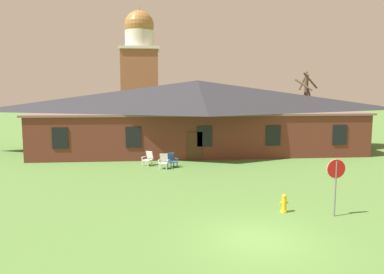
{
  "coord_description": "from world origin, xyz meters",
  "views": [
    {
      "loc": [
        -3.42,
        -12.33,
        5.19
      ],
      "look_at": [
        -1.46,
        8.98,
        2.48
      ],
      "focal_mm": 35.64,
      "sensor_mm": 36.0,
      "label": 1
    }
  ],
  "objects_px": {
    "lawn_chair_left_end": "(171,160)",
    "lawn_chair_by_porch": "(148,158)",
    "stop_sign": "(336,176)",
    "lawn_chair_near_door": "(163,161)",
    "fire_hydrant": "(284,204)"
  },
  "relations": [
    {
      "from": "lawn_chair_by_porch",
      "to": "fire_hydrant",
      "type": "bearing_deg",
      "value": -60.56
    },
    {
      "from": "lawn_chair_by_porch",
      "to": "lawn_chair_left_end",
      "type": "relative_size",
      "value": 1.0
    },
    {
      "from": "fire_hydrant",
      "to": "lawn_chair_near_door",
      "type": "bearing_deg",
      "value": 117.68
    },
    {
      "from": "lawn_chair_left_end",
      "to": "lawn_chair_by_porch",
      "type": "bearing_deg",
      "value": 153.48
    },
    {
      "from": "stop_sign",
      "to": "lawn_chair_left_end",
      "type": "relative_size",
      "value": 2.49
    },
    {
      "from": "lawn_chair_by_porch",
      "to": "lawn_chair_near_door",
      "type": "xyz_separation_m",
      "value": [
        1.02,
        -1.15,
        0.0
      ]
    },
    {
      "from": "stop_sign",
      "to": "lawn_chair_left_end",
      "type": "xyz_separation_m",
      "value": [
        -6.28,
        10.45,
        -1.2
      ]
    },
    {
      "from": "fire_hydrant",
      "to": "lawn_chair_by_porch",
      "type": "bearing_deg",
      "value": 119.44
    },
    {
      "from": "stop_sign",
      "to": "fire_hydrant",
      "type": "xyz_separation_m",
      "value": [
        -1.89,
        0.68,
        -1.32
      ]
    },
    {
      "from": "stop_sign",
      "to": "fire_hydrant",
      "type": "height_order",
      "value": "stop_sign"
    },
    {
      "from": "lawn_chair_by_porch",
      "to": "lawn_chair_left_end",
      "type": "height_order",
      "value": "same"
    },
    {
      "from": "lawn_chair_left_end",
      "to": "fire_hydrant",
      "type": "bearing_deg",
      "value": -65.78
    },
    {
      "from": "stop_sign",
      "to": "lawn_chair_near_door",
      "type": "xyz_separation_m",
      "value": [
        -6.82,
        10.08,
        -1.2
      ]
    },
    {
      "from": "lawn_chair_left_end",
      "to": "lawn_chair_near_door",
      "type": "bearing_deg",
      "value": -145.31
    },
    {
      "from": "fire_hydrant",
      "to": "stop_sign",
      "type": "bearing_deg",
      "value": -19.89
    }
  ]
}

